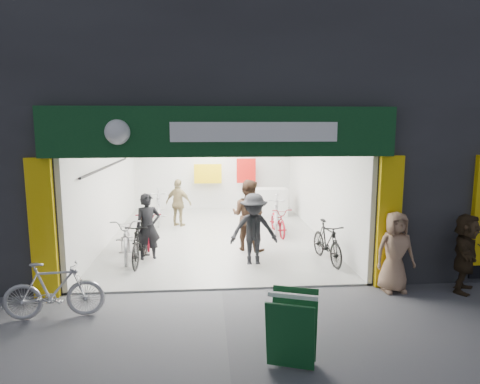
{
  "coord_description": "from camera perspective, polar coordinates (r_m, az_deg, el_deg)",
  "views": [
    {
      "loc": [
        -0.28,
        -7.89,
        3.19
      ],
      "look_at": [
        0.48,
        1.5,
        1.69
      ],
      "focal_mm": 32.0,
      "sensor_mm": 36.0,
      "label": 1
    }
  ],
  "objects": [
    {
      "name": "ground",
      "position": [
        8.51,
        -2.46,
        -12.95
      ],
      "size": [
        60.0,
        60.0,
        0.0
      ],
      "primitive_type": "plane",
      "color": "#56565B",
      "rests_on": "ground"
    },
    {
      "name": "building",
      "position": [
        12.98,
        0.67,
        14.03
      ],
      "size": [
        17.0,
        10.27,
        8.0
      ],
      "color": "#232326",
      "rests_on": "ground"
    },
    {
      "name": "bike_left_front",
      "position": [
        10.64,
        -14.87,
        -5.81
      ],
      "size": [
        0.99,
        2.05,
        1.03
      ],
      "primitive_type": "imported",
      "rotation": [
        0.0,
        0.0,
        0.16
      ],
      "color": "#A3A2A7",
      "rests_on": "ground"
    },
    {
      "name": "bike_left_midfront",
      "position": [
        10.11,
        -13.19,
        -6.57
      ],
      "size": [
        0.56,
        1.71,
        1.02
      ],
      "primitive_type": "imported",
      "rotation": [
        0.0,
        0.0,
        -0.05
      ],
      "color": "black",
      "rests_on": "ground"
    },
    {
      "name": "bike_left_midback",
      "position": [
        11.57,
        -12.08,
        -4.7
      ],
      "size": [
        0.87,
        1.89,
        0.96
      ],
      "primitive_type": "imported",
      "rotation": [
        0.0,
        0.0,
        0.13
      ],
      "color": "maroon",
      "rests_on": "ground"
    },
    {
      "name": "bike_left_back",
      "position": [
        13.99,
        -10.78,
        -1.91
      ],
      "size": [
        0.68,
        1.92,
        1.13
      ],
      "primitive_type": "imported",
      "rotation": [
        0.0,
        0.0,
        0.08
      ],
      "color": "silver",
      "rests_on": "ground"
    },
    {
      "name": "bike_right_front",
      "position": [
        10.14,
        11.55,
        -6.58
      ],
      "size": [
        0.66,
        1.67,
        0.98
      ],
      "primitive_type": "imported",
      "rotation": [
        0.0,
        0.0,
        0.12
      ],
      "color": "black",
      "rests_on": "ground"
    },
    {
      "name": "bike_right_mid",
      "position": [
        12.44,
        5.13,
        -3.84
      ],
      "size": [
        0.67,
        1.63,
        0.84
      ],
      "primitive_type": "imported",
      "rotation": [
        0.0,
        0.0,
        0.07
      ],
      "color": "maroon",
      "rests_on": "ground"
    },
    {
      "name": "bike_right_back",
      "position": [
        12.76,
        4.86,
        -2.9
      ],
      "size": [
        0.84,
        1.9,
        1.11
      ],
      "primitive_type": "imported",
      "rotation": [
        0.0,
        0.0,
        -0.18
      ],
      "color": "silver",
      "rests_on": "ground"
    },
    {
      "name": "parked_bike",
      "position": [
        7.85,
        -23.56,
        -11.91
      ],
      "size": [
        1.64,
        0.61,
        0.97
      ],
      "primitive_type": "imported",
      "rotation": [
        0.0,
        0.0,
        1.67
      ],
      "color": "#B1B1B6",
      "rests_on": "ground"
    },
    {
      "name": "customer_a",
      "position": [
        10.24,
        -12.17,
        -4.64
      ],
      "size": [
        0.68,
        0.55,
        1.6
      ],
      "primitive_type": "imported",
      "rotation": [
        0.0,
        0.0,
        0.33
      ],
      "color": "black",
      "rests_on": "ground"
    },
    {
      "name": "customer_b",
      "position": [
        10.76,
        1.08,
        -3.16
      ],
      "size": [
        1.11,
        1.04,
        1.82
      ],
      "primitive_type": "imported",
      "rotation": [
        0.0,
        0.0,
        2.63
      ],
      "color": "#3E291C",
      "rests_on": "ground"
    },
    {
      "name": "customer_c",
      "position": [
        9.67,
        1.85,
        -5.07
      ],
      "size": [
        1.08,
        0.62,
        1.66
      ],
      "primitive_type": "imported",
      "rotation": [
        0.0,
        0.0,
        0.01
      ],
      "color": "black",
      "rests_on": "ground"
    },
    {
      "name": "customer_d",
      "position": [
        13.39,
        -8.19,
        -1.51
      ],
      "size": [
        0.96,
        0.72,
        1.51
      ],
      "primitive_type": "imported",
      "rotation": [
        0.0,
        0.0,
        2.68
      ],
      "color": "#928155",
      "rests_on": "ground"
    },
    {
      "name": "pedestrian_near",
      "position": [
        8.73,
        19.98,
        -7.52
      ],
      "size": [
        0.78,
        0.53,
        1.56
      ],
      "primitive_type": "imported",
      "rotation": [
        0.0,
        0.0,
        0.04
      ],
      "color": "#9A7559",
      "rests_on": "ground"
    },
    {
      "name": "pedestrian_far",
      "position": [
        9.28,
        27.86,
        -7.2
      ],
      "size": [
        1.21,
        1.39,
        1.52
      ],
      "primitive_type": "imported",
      "rotation": [
        0.0,
        0.0,
        0.92
      ],
      "color": "#342617",
      "rests_on": "ground"
    },
    {
      "name": "sandwich_board",
      "position": [
        5.95,
        6.97,
        -17.53
      ],
      "size": [
        0.8,
        0.81,
        0.97
      ],
      "rotation": [
        0.0,
        0.0,
        -0.34
      ],
      "color": "#10421E",
      "rests_on": "ground"
    }
  ]
}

